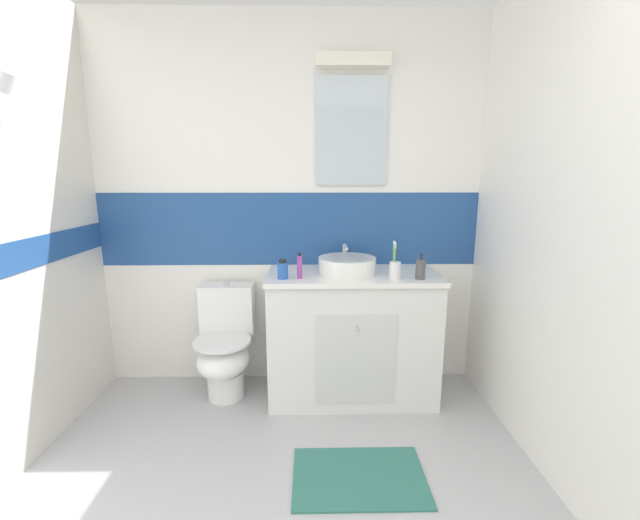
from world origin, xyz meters
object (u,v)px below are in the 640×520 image
object	(u,v)px
toothpaste_tube_upright	(300,266)
lotion_bottle_short	(283,270)
toothbrush_cup	(395,268)
soap_dispenser	(421,269)
sink_basin	(347,265)
toilet	(225,346)

from	to	relation	value
toothpaste_tube_upright	lotion_bottle_short	size ratio (longest dim) A/B	1.32
toothbrush_cup	soap_dispenser	bearing A→B (deg)	-5.14
sink_basin	lotion_bottle_short	distance (m)	0.42
toothbrush_cup	toothpaste_tube_upright	size ratio (longest dim) A/B	1.45
sink_basin	lotion_bottle_short	bearing A→B (deg)	-161.46
sink_basin	soap_dispenser	world-z (taller)	same
toothbrush_cup	lotion_bottle_short	size ratio (longest dim) A/B	1.92
sink_basin	soap_dispenser	size ratio (longest dim) A/B	2.53
toothbrush_cup	toothpaste_tube_upright	bearing A→B (deg)	177.61
sink_basin	toilet	size ratio (longest dim) A/B	0.55
toilet	soap_dispenser	bearing A→B (deg)	-8.35
toilet	lotion_bottle_short	bearing A→B (deg)	-20.81
sink_basin	toothpaste_tube_upright	bearing A→B (deg)	-157.55
toothpaste_tube_upright	toothbrush_cup	bearing A→B (deg)	-2.39
toilet	toothbrush_cup	xyz separation A→B (m)	(1.08, -0.17, 0.56)
soap_dispenser	sink_basin	bearing A→B (deg)	159.42
toothbrush_cup	lotion_bottle_short	bearing A→B (deg)	178.87
soap_dispenser	lotion_bottle_short	bearing A→B (deg)	178.13
toothbrush_cup	soap_dispenser	xyz separation A→B (m)	(0.15, -0.01, -0.00)
toothbrush_cup	toilet	bearing A→B (deg)	171.20
toothpaste_tube_upright	toilet	bearing A→B (deg)	164.20
toothbrush_cup	toothpaste_tube_upright	distance (m)	0.58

